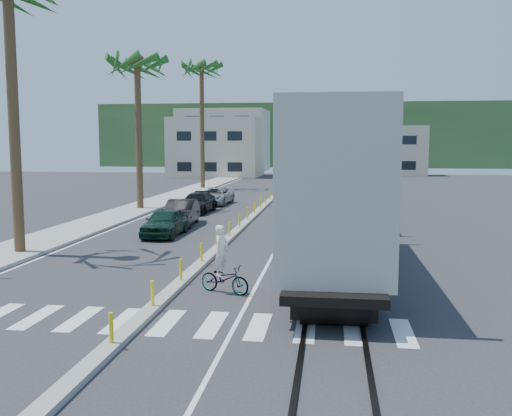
{
  "coord_description": "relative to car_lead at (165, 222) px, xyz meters",
  "views": [
    {
      "loc": [
        4.91,
        -15.94,
        4.67
      ],
      "look_at": [
        1.83,
        6.99,
        2.0
      ],
      "focal_mm": 40.0,
      "sensor_mm": 36.0,
      "label": 1
    }
  ],
  "objects": [
    {
      "name": "car_second",
      "position": [
        -0.16,
        3.65,
        0.03
      ],
      "size": [
        2.27,
        4.65,
        1.45
      ],
      "primitive_type": "imported",
      "rotation": [
        0.0,
        0.0,
        0.08
      ],
      "color": "black",
      "rests_on": "ground"
    },
    {
      "name": "lane_markings",
      "position": [
        1.21,
        13.55,
        -0.69
      ],
      "size": [
        9.42,
        90.0,
        0.01
      ],
      "color": "silver",
      "rests_on": "ground"
    },
    {
      "name": "median",
      "position": [
        3.36,
        8.51,
        -0.61
      ],
      "size": [
        0.45,
        60.0,
        0.85
      ],
      "color": "gray",
      "rests_on": "ground"
    },
    {
      "name": "sidewalk",
      "position": [
        -5.14,
        13.55,
        -0.62
      ],
      "size": [
        3.0,
        90.0,
        0.15
      ],
      "primitive_type": "cube",
      "color": "gray",
      "rests_on": "ground"
    },
    {
      "name": "freight_train",
      "position": [
        8.36,
        13.52,
        2.21
      ],
      "size": [
        3.0,
        60.94,
        5.85
      ],
      "color": "#B8B5A8",
      "rests_on": "ground"
    },
    {
      "name": "car_third",
      "position": [
        -0.63,
        9.51,
        -0.03
      ],
      "size": [
        2.34,
        4.77,
        1.33
      ],
      "primitive_type": "imported",
      "rotation": [
        0.0,
        0.0,
        -0.05
      ],
      "color": "black",
      "rests_on": "ground"
    },
    {
      "name": "crosswalk",
      "position": [
        3.36,
        -13.45,
        -0.69
      ],
      "size": [
        14.0,
        2.2,
        0.01
      ],
      "primitive_type": "cube",
      "color": "silver",
      "rests_on": "ground"
    },
    {
      "name": "cyclist",
      "position": [
        4.98,
        -10.34,
        -0.04
      ],
      "size": [
        1.85,
        2.17,
        2.14
      ],
      "rotation": [
        0.0,
        0.0,
        1.17
      ],
      "color": "#9EA0A5",
      "rests_on": "ground"
    },
    {
      "name": "hillside",
      "position": [
        3.36,
        88.55,
        5.3
      ],
      "size": [
        80.0,
        20.0,
        12.0
      ],
      "primitive_type": "cube",
      "color": "#385628",
      "rests_on": "ground"
    },
    {
      "name": "palm_trees",
      "position": [
        -4.74,
        11.25,
        10.11
      ],
      "size": [
        3.5,
        37.2,
        13.75
      ],
      "color": "brown",
      "rests_on": "ground"
    },
    {
      "name": "buildings",
      "position": [
        -3.06,
        60.21,
        3.67
      ],
      "size": [
        38.0,
        27.0,
        10.0
      ],
      "color": "beige",
      "rests_on": "ground"
    },
    {
      "name": "rails",
      "position": [
        8.36,
        16.55,
        -0.67
      ],
      "size": [
        1.56,
        100.0,
        0.06
      ],
      "color": "black",
      "rests_on": "ground"
    },
    {
      "name": "ground",
      "position": [
        3.36,
        -11.45,
        -0.7
      ],
      "size": [
        140.0,
        140.0,
        0.0
      ],
      "primitive_type": "plane",
      "color": "#28282B",
      "rests_on": "ground"
    },
    {
      "name": "car_lead",
      "position": [
        0.0,
        0.0,
        0.0
      ],
      "size": [
        1.73,
        4.12,
        1.39
      ],
      "primitive_type": "imported",
      "rotation": [
        0.0,
        0.0,
        -0.01
      ],
      "color": "black",
      "rests_on": "ground"
    },
    {
      "name": "car_rear",
      "position": [
        -0.49,
        14.57,
        -0.05
      ],
      "size": [
        2.69,
        4.89,
        1.29
      ],
      "primitive_type": "imported",
      "rotation": [
        0.0,
        0.0,
        -0.06
      ],
      "color": "#AAAEB0",
      "rests_on": "ground"
    }
  ]
}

